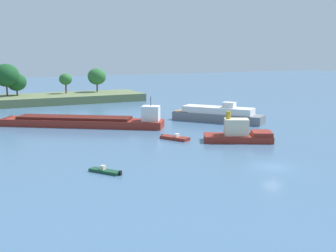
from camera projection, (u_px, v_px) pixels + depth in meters
The scene contains 7 objects.
ground_plane at pixel (273, 167), 54.02m from camera, with size 400.00×400.00×0.00m, color #476B8E.
treeline_island at pixel (28, 94), 117.56m from camera, with size 61.82×15.83×10.86m.
cargo_barge at pixel (85, 121), 82.71m from camera, with size 28.94×21.56×5.98m.
small_motorboat at pixel (105, 171), 51.45m from camera, with size 3.31×4.09×0.85m.
fishing_skiff at pixel (175, 138), 70.58m from camera, with size 3.89×5.15×0.99m.
tugboat at pixel (239, 134), 68.95m from camera, with size 11.47×8.69×4.86m.
white_riverboat at pixel (218, 115), 88.28m from camera, with size 15.14×17.51×5.50m.
Camera 1 is at (-34.52, -41.43, 14.47)m, focal length 46.05 mm.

